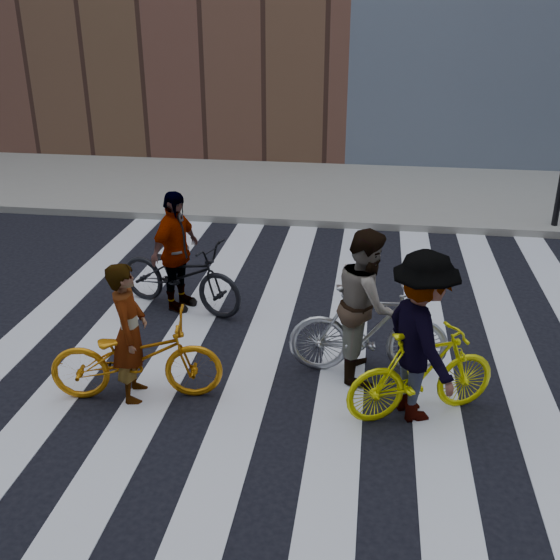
% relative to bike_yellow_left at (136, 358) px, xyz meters
% --- Properties ---
extents(ground, '(100.00, 100.00, 0.00)m').
position_rel_bike_yellow_left_xyz_m(ground, '(1.78, 1.39, -0.52)').
color(ground, black).
rests_on(ground, ground).
extents(sidewalk_far, '(100.00, 5.00, 0.15)m').
position_rel_bike_yellow_left_xyz_m(sidewalk_far, '(1.78, 8.89, -0.44)').
color(sidewalk_far, gray).
rests_on(sidewalk_far, ground).
extents(zebra_crosswalk, '(8.25, 10.00, 0.01)m').
position_rel_bike_yellow_left_xyz_m(zebra_crosswalk, '(1.78, 1.39, -0.51)').
color(zebra_crosswalk, silver).
rests_on(zebra_crosswalk, ground).
extents(bike_yellow_left, '(2.06, 1.04, 1.03)m').
position_rel_bike_yellow_left_xyz_m(bike_yellow_left, '(0.00, 0.00, 0.00)').
color(bike_yellow_left, '#CA780B').
rests_on(bike_yellow_left, ground).
extents(bike_silver_mid, '(1.98, 0.69, 1.17)m').
position_rel_bike_yellow_left_xyz_m(bike_silver_mid, '(2.62, 0.93, 0.07)').
color(bike_silver_mid, '#A7A9B1').
rests_on(bike_silver_mid, ground).
extents(bike_yellow_right, '(1.81, 1.17, 1.06)m').
position_rel_bike_yellow_left_xyz_m(bike_yellow_right, '(3.22, 0.11, 0.01)').
color(bike_yellow_right, '#F1F10D').
rests_on(bike_yellow_right, ground).
extents(bike_dark_rear, '(2.20, 1.35, 1.09)m').
position_rel_bike_yellow_left_xyz_m(bike_dark_rear, '(-0.17, 2.38, 0.03)').
color(bike_dark_rear, black).
rests_on(bike_dark_rear, ground).
extents(rider_left, '(0.51, 0.68, 1.68)m').
position_rel_bike_yellow_left_xyz_m(rider_left, '(-0.05, 0.00, 0.32)').
color(rider_left, slate).
rests_on(rider_left, ground).
extents(rider_mid, '(0.78, 0.96, 1.87)m').
position_rel_bike_yellow_left_xyz_m(rider_mid, '(2.57, 0.93, 0.42)').
color(rider_mid, slate).
rests_on(rider_mid, ground).
extents(rider_right, '(1.17, 1.44, 1.94)m').
position_rel_bike_yellow_left_xyz_m(rider_right, '(3.17, 0.11, 0.46)').
color(rider_right, slate).
rests_on(rider_right, ground).
extents(rider_rear, '(0.76, 1.14, 1.81)m').
position_rel_bike_yellow_left_xyz_m(rider_rear, '(-0.22, 2.38, 0.39)').
color(rider_rear, slate).
rests_on(rider_rear, ground).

